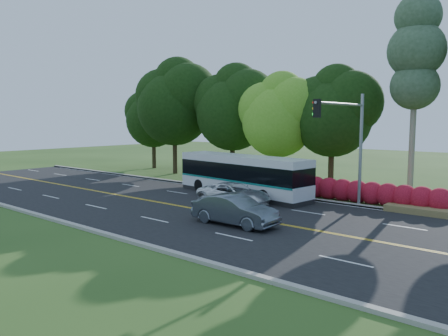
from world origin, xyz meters
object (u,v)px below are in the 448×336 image
Objects in this scene: transit_bus at (242,176)px; suv at (234,194)px; sedan at (235,210)px; traffic_signal at (348,133)px.

transit_bus is 3.57m from suv.
suv is at bearing 37.33° from sedan.
traffic_signal is 8.54m from sedan.
traffic_signal is 8.60m from transit_bus.
traffic_signal is 7.94m from suv.
traffic_signal is at bearing 6.02° from transit_bus.
traffic_signal is 1.49× the size of sedan.
suv is at bearing -155.29° from traffic_signal.
transit_bus is 8.81m from sedan.
sedan is (5.05, -7.20, -0.64)m from transit_bus.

